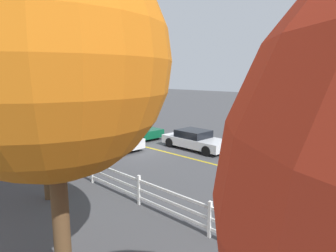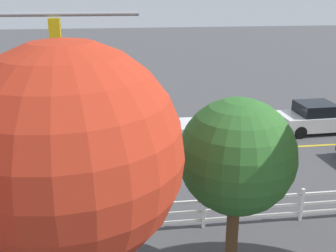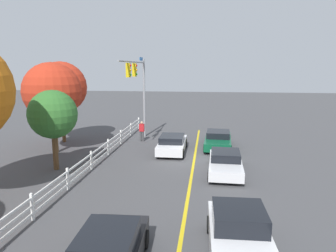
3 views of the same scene
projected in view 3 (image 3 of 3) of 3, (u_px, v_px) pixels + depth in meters
The scene contains 13 objects.
ground_plane at pixel (194, 159), 21.22m from camera, with size 120.00×120.00×0.00m, color #444447.
lane_center_stripe at pixel (191, 180), 17.32m from camera, with size 28.00×0.16×0.01m, color gold.
signal_assembly at pixel (138, 83), 25.12m from camera, with size 7.84×0.38×6.94m.
car_0 at pixel (218, 140), 24.21m from camera, with size 4.86×2.19×1.26m.
car_1 at pixel (225, 163), 18.39m from camera, with size 4.63×2.04×1.25m.
car_2 at pixel (109, 252), 9.29m from camera, with size 4.16×2.05×1.46m.
car_3 at pixel (239, 234), 10.24m from camera, with size 4.14×2.10×1.56m.
car_4 at pixel (172, 144), 22.85m from camera, with size 4.51×1.97×1.28m.
pedestrian at pixel (142, 130), 26.20m from camera, with size 0.28×0.41×1.69m.
white_rail_fence at pixel (91, 160), 18.95m from camera, with size 26.10×0.10×1.15m.
tree_0 at pixel (52, 92), 22.09m from camera, with size 4.10×4.10×6.49m.
tree_1 at pixel (61, 87), 25.32m from camera, with size 4.13×4.13×6.60m.
tree_3 at pixel (53, 115), 18.46m from camera, with size 2.88×2.88×4.83m.
Camera 3 is at (-20.50, -0.88, 6.10)m, focal length 33.52 mm.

